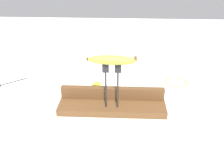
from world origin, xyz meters
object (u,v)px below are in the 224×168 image
fork_fallen_far (6,83)px  banana_raised_center (112,60)px  fork_stand_center (112,82)px  banana_chunk_near (96,87)px  wire_coil (176,82)px

fork_fallen_far → banana_raised_center: bearing=-21.6°
fork_stand_center → fork_fallen_far: fork_stand_center is taller
banana_raised_center → banana_chunk_near: bearing=115.1°
fork_stand_center → banana_chunk_near: 0.24m
fork_fallen_far → banana_chunk_near: size_ratio=2.63×
fork_stand_center → fork_fallen_far: bearing=158.4°
fork_fallen_far → banana_chunk_near: 0.48m
fork_fallen_far → banana_chunk_near: bearing=-5.0°
banana_raised_center → fork_fallen_far: size_ratio=1.35×
banana_chunk_near → wire_coil: size_ratio=0.48×
banana_chunk_near → wire_coil: (0.41, 0.10, -0.02)m
wire_coil → banana_chunk_near: bearing=-165.9°
banana_raised_center → wire_coil: bearing=41.1°
wire_coil → banana_raised_center: bearing=-138.9°
wire_coil → fork_fallen_far: bearing=-176.1°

